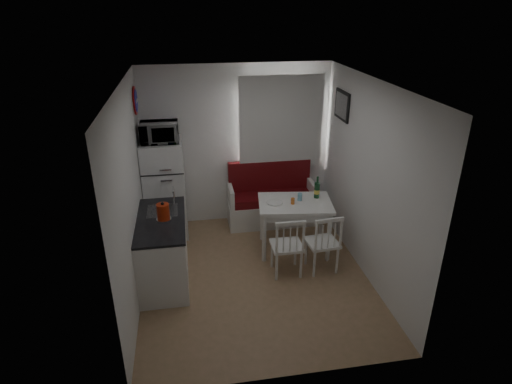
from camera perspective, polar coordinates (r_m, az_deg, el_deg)
floor at (r=5.98m, az=-0.15°, el=-11.08°), size 3.00×3.50×0.02m
ceiling at (r=4.95m, az=-0.18°, el=14.30°), size 3.00×3.50×0.02m
wall_back at (r=6.95m, az=-2.55°, el=6.16°), size 3.00×0.02×2.60m
wall_front at (r=3.83m, az=4.23°, el=-10.10°), size 3.00×0.02×2.60m
wall_left at (r=5.32m, az=-16.32°, el=-0.71°), size 0.02×3.50×2.60m
wall_right at (r=5.75m, az=14.75°, el=1.40°), size 0.02×3.50×2.60m
window at (r=6.95m, az=3.24°, el=8.93°), size 1.22×0.06×1.47m
curtain at (r=6.87m, az=3.38°, el=9.18°), size 1.35×0.02×1.50m
kitchen_counter at (r=5.81m, az=-12.25°, el=-7.44°), size 0.62×1.32×1.16m
wall_sign at (r=6.43m, az=-15.73°, el=11.65°), size 0.03×0.40×0.40m
picture_frame at (r=6.49m, az=11.38°, el=11.27°), size 0.04×0.52×0.42m
bench at (r=7.17m, az=1.99°, el=-1.50°), size 1.44×0.55×1.03m
dining_table at (r=6.24m, az=5.21°, el=-2.09°), size 1.14×0.87×0.79m
chair_left at (r=5.69m, az=4.36°, el=-6.57°), size 0.42×0.40×0.47m
chair_right at (r=5.82m, az=9.17°, el=-6.10°), size 0.45×0.43×0.47m
fridge at (r=6.77m, az=-12.04°, el=0.37°), size 0.62×0.62×1.55m
microwave at (r=6.42m, az=-12.76°, el=7.77°), size 0.54×0.37×0.30m
kettle at (r=5.49m, az=-12.27°, el=-2.61°), size 0.19×0.19×0.25m
wine_bottle at (r=6.31m, az=8.15°, el=0.63°), size 0.08×0.08×0.33m
drinking_glass_orange at (r=6.13m, az=4.92°, el=-1.21°), size 0.05×0.05×0.09m
drinking_glass_blue at (r=6.24m, az=5.86°, el=-0.65°), size 0.07×0.07×0.11m
plate at (r=6.15m, az=2.49°, el=-1.41°), size 0.23×0.23×0.02m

